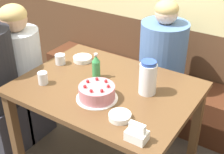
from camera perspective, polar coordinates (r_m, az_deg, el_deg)
bench_seat at (r=2.97m, az=8.04°, el=-3.49°), size 2.39×0.38×0.42m
dining_table at (r=2.12m, az=-1.05°, el=-4.05°), size 1.16×0.87×0.75m
birthday_cake at (r=1.92m, az=-2.79°, el=-2.84°), size 0.26×0.26×0.11m
water_pitcher at (r=1.95m, az=6.57°, el=-0.12°), size 0.11×0.11×0.22m
soju_bottle at (r=2.13m, az=-2.93°, el=1.97°), size 0.06×0.06×0.18m
napkin_holder at (r=1.62m, az=4.56°, el=-10.35°), size 0.11×0.08×0.11m
bowl_soup_white at (r=2.39m, az=-5.42°, el=3.33°), size 0.14×0.14×0.03m
bowl_rice_small at (r=1.76m, az=1.45°, el=-7.21°), size 0.13×0.13×0.03m
glass_water_tall at (r=2.12m, az=-12.54°, el=-0.19°), size 0.07×0.07×0.08m
glass_tumbler_short at (r=2.36m, az=-9.46°, el=3.23°), size 0.08×0.08×0.07m
person_pale_blue_shirt at (r=2.64m, az=9.00°, el=1.28°), size 0.38×0.38×1.17m
person_grey_tee at (r=2.66m, az=-16.00°, el=0.31°), size 0.34×0.34×1.16m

